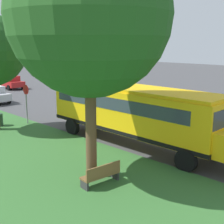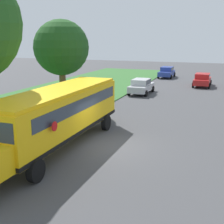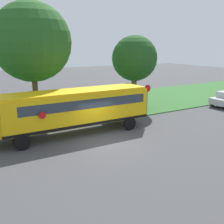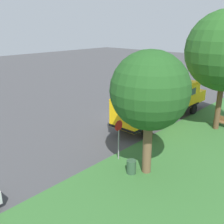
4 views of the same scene
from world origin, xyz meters
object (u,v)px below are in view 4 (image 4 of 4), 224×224
(oak_tree_roadside_mid, at_px, (149,90))
(park_bench, at_px, (224,122))
(stop_sign, at_px, (119,135))
(school_bus, at_px, (162,101))
(pickup_truck, at_px, (175,82))
(trash_bin, at_px, (131,167))

(oak_tree_roadside_mid, relative_size, park_bench, 4.39)
(stop_sign, bearing_deg, school_bus, -76.65)
(park_bench, bearing_deg, school_bus, 26.35)
(school_bus, height_order, pickup_truck, school_bus)
(oak_tree_roadside_mid, bearing_deg, trash_bin, 56.54)
(oak_tree_roadside_mid, xyz_separation_m, trash_bin, (0.48, 0.73, -4.56))
(pickup_truck, height_order, park_bench, pickup_truck)
(school_bus, bearing_deg, stop_sign, 103.35)
(school_bus, distance_m, oak_tree_roadside_mid, 9.60)
(school_bus, distance_m, trash_bin, 9.66)
(oak_tree_roadside_mid, bearing_deg, pickup_truck, -64.80)
(pickup_truck, distance_m, park_bench, 14.01)
(stop_sign, bearing_deg, park_bench, -105.33)
(oak_tree_roadside_mid, bearing_deg, park_bench, -93.82)
(school_bus, xyz_separation_m, stop_sign, (-1.91, 8.07, -0.19))
(pickup_truck, xyz_separation_m, park_bench, (-10.16, 9.62, -0.60))
(pickup_truck, relative_size, stop_sign, 1.97)
(trash_bin, bearing_deg, stop_sign, -24.92)
(oak_tree_roadside_mid, relative_size, trash_bin, 8.00)
(school_bus, height_order, park_bench, school_bus)
(trash_bin, bearing_deg, pickup_truck, -66.68)
(pickup_truck, distance_m, trash_bin, 22.70)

